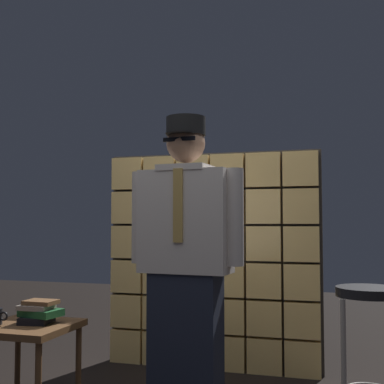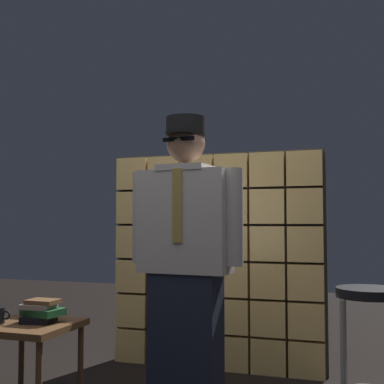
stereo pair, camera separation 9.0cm
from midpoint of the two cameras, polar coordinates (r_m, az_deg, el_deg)
glass_block_wall at (r=3.97m, az=1.47°, el=-7.75°), size 1.69×0.10×1.69m
standing_person at (r=2.94m, az=-1.60°, el=-7.69°), size 0.70×0.31×1.74m
bar_stool at (r=2.92m, az=18.46°, el=-14.03°), size 0.34×0.34×0.78m
side_table at (r=3.30m, az=-18.82°, el=-15.07°), size 0.52×0.52×0.52m
book_stack at (r=3.28m, az=-17.65°, el=-12.76°), size 0.25×0.21×0.14m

